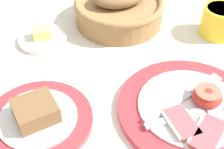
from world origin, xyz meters
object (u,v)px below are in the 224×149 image
at_px(sugar_cup, 220,20).
at_px(bread_basket, 119,8).
at_px(bread_plate, 38,118).
at_px(breakfast_plate, 191,108).
at_px(butter_dish, 43,38).

relative_size(sugar_cup, bread_basket, 0.38).
distance_m(bread_plate, bread_basket, 0.35).
distance_m(breakfast_plate, butter_dish, 0.36).
bearing_deg(sugar_cup, bread_plate, -148.09).
xyz_separation_m(bread_plate, bread_basket, (0.16, 0.31, 0.03)).
relative_size(breakfast_plate, butter_dish, 2.31).
relative_size(bread_basket, butter_dish, 1.94).
height_order(bread_plate, butter_dish, bread_plate).
bearing_deg(bread_plate, breakfast_plate, 1.36).
height_order(breakfast_plate, sugar_cup, sugar_cup).
xyz_separation_m(sugar_cup, bread_basket, (-0.22, 0.07, 0.00)).
height_order(bread_plate, bread_basket, bread_basket).
bearing_deg(breakfast_plate, butter_dish, 140.16).
bearing_deg(butter_dish, breakfast_plate, -39.84).
bearing_deg(bread_basket, butter_dish, -159.29).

